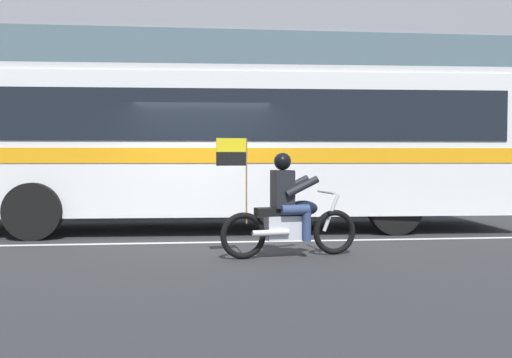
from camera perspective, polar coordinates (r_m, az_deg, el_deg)
ground_plane at (r=10.47m, az=-5.53°, el=-5.99°), size 60.00×60.00×0.00m
sidewalk_curb at (r=15.52m, az=-5.66°, el=-3.00°), size 28.00×3.80×0.15m
lane_center_stripe at (r=9.87m, az=-5.50°, el=-6.46°), size 26.60×0.14×0.01m
transit_bus at (r=11.57m, az=-2.97°, el=4.16°), size 11.62×3.00×3.22m
motorcycle_with_rider at (r=8.38m, az=3.34°, el=-3.45°), size 2.17×0.72×1.78m
fire_hydrant at (r=14.41m, az=-12.08°, el=-1.68°), size 0.22×0.30×0.75m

